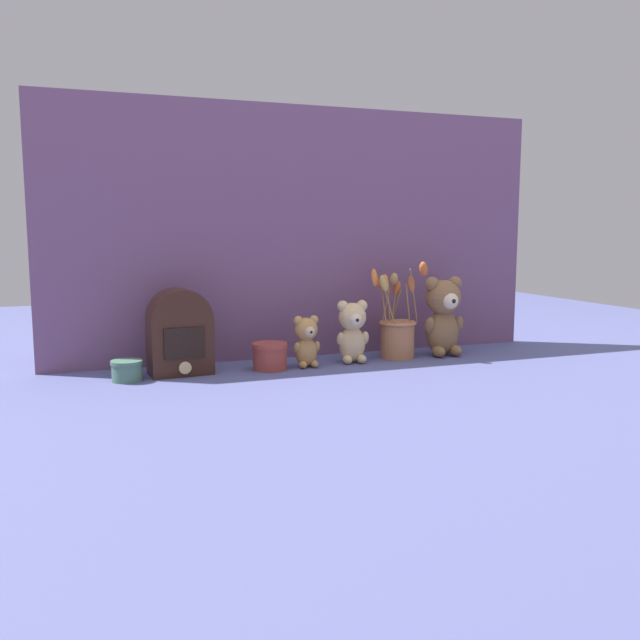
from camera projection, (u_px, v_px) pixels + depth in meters
ground_plane at (322, 365)px, 2.02m from camera, size 4.00×4.00×0.00m
backdrop_wall at (304, 233)px, 2.13m from camera, size 1.60×0.02×0.78m
teddy_bear_large at (443, 314)px, 2.17m from camera, size 0.14×0.13×0.25m
teddy_bear_medium at (352, 330)px, 2.06m from camera, size 0.10×0.10×0.19m
teddy_bear_small at (307, 340)px, 1.99m from camera, size 0.08×0.08×0.15m
flower_vase at (397, 331)px, 2.13m from camera, size 0.17×0.16×0.31m
vintage_radio at (180, 333)px, 1.89m from camera, size 0.18×0.12×0.24m
decorative_tin_tall at (127, 370)px, 1.82m from camera, size 0.09×0.09×0.06m
decorative_tin_short at (270, 356)px, 1.96m from camera, size 0.10×0.10×0.08m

